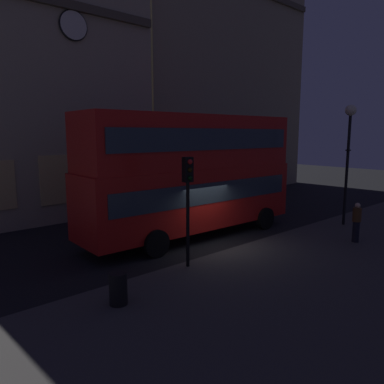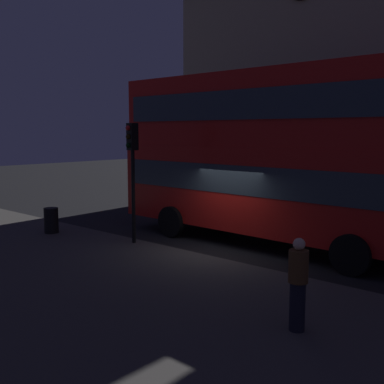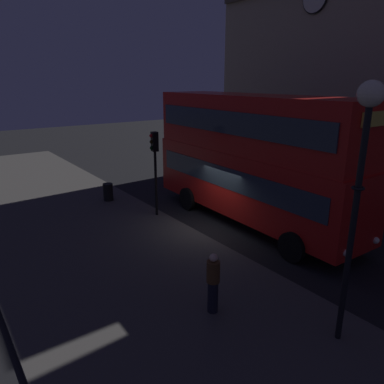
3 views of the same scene
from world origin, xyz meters
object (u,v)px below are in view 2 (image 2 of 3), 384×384
Objects in this scene: double_decker_bus at (264,150)px; traffic_light_near_kerb at (132,157)px; litter_bin at (51,220)px; pedestrian at (298,283)px.

traffic_light_near_kerb is at bearing -132.31° from double_decker_bus.
litter_bin is (-3.33, -0.92, -2.32)m from traffic_light_near_kerb.
traffic_light_near_kerb is 4.17m from litter_bin.
double_decker_bus is 7.44m from pedestrian.
double_decker_bus reaches higher than traffic_light_near_kerb.
traffic_light_near_kerb reaches higher than litter_bin.
litter_bin is at bearing -155.26° from traffic_light_near_kerb.
traffic_light_near_kerb is 8.00m from pedestrian.
pedestrian is 10.81m from litter_bin.
double_decker_bus is at bearing 32.42° from litter_bin.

